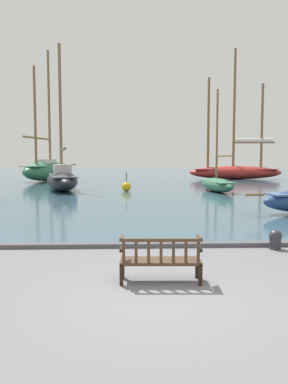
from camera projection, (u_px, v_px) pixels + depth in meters
The scene contains 10 objects.
ground_plane at pixel (163, 298), 6.59m from camera, with size 160.00×160.00×0.00m, color slate.
harbor_water at pixel (135, 177), 50.39m from camera, with size 100.00×80.00×0.08m, color #385666.
quay_edge_kerb at pixel (151, 245), 10.42m from camera, with size 40.00×0.30×0.12m, color #4C4C50.
park_bench at pixel (161, 259), 7.40m from camera, with size 1.62×0.57×0.92m.
sailboat_nearest_port at pixel (236, 169), 44.08m from camera, with size 10.99×3.54×15.04m.
sailboat_far_starboard at pixel (49, 169), 41.33m from camera, with size 5.01×12.83×14.14m.
sailboat_outer_starboard at pixel (217, 184), 27.20m from camera, with size 2.09×5.58×7.36m.
sailboat_mid_port at pixel (62, 179), 28.58m from camera, with size 4.17×9.86×10.98m.
mooring_bollard at pixel (275, 239), 10.16m from camera, with size 0.35×0.35×0.53m.
channel_buoy at pixel (126, 187), 27.39m from camera, with size 0.69×0.69×1.39m.
Camera 1 is at (-0.56, -6.39, 2.44)m, focal length 35.00 mm.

